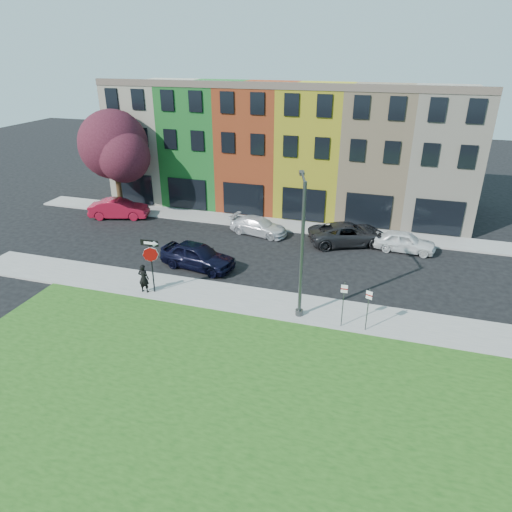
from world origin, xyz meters
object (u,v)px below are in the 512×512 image
(sedan_near, at_px, (198,256))
(street_lamp, at_px, (302,250))
(stop_sign, at_px, (151,255))
(man, at_px, (144,278))

(sedan_near, xyz_separation_m, street_lamp, (7.32, -3.64, 2.89))
(stop_sign, distance_m, street_lamp, 8.46)
(man, relative_size, street_lamp, 0.24)
(man, bearing_deg, street_lamp, 178.79)
(man, distance_m, sedan_near, 4.28)
(stop_sign, relative_size, street_lamp, 0.45)
(sedan_near, height_order, street_lamp, street_lamp)
(sedan_near, relative_size, street_lamp, 0.72)
(street_lamp, bearing_deg, stop_sign, 165.55)
(street_lamp, bearing_deg, sedan_near, 137.75)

